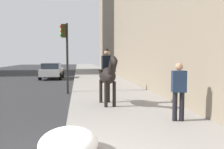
{
  "coord_description": "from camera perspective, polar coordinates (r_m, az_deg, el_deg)",
  "views": [
    {
      "loc": [
        -3.72,
        -0.34,
        1.99
      ],
      "look_at": [
        4.0,
        -1.47,
        1.4
      ],
      "focal_mm": 37.46,
      "sensor_mm": 36.0,
      "label": 1
    }
  ],
  "objects": [
    {
      "name": "mounted_horse_near",
      "position": [
        9.03,
        -1.06,
        0.07
      ],
      "size": [
        2.15,
        0.73,
        2.21
      ],
      "rotation": [
        0.0,
        0.0,
        3.26
      ],
      "color": "black",
      "rests_on": "sidewalk_slab"
    },
    {
      "name": "car_near_lane",
      "position": [
        21.91,
        -14.48,
        0.93
      ],
      "size": [
        3.98,
        1.99,
        1.44
      ],
      "rotation": [
        0.0,
        0.0,
        -0.02
      ],
      "color": "silver",
      "rests_on": "ground"
    },
    {
      "name": "traffic_light_near_curb",
      "position": [
        12.77,
        -11.29,
        6.67
      ],
      "size": [
        0.2,
        0.44,
        3.77
      ],
      "color": "black",
      "rests_on": "ground"
    },
    {
      "name": "snow_pile_near",
      "position": [
        4.65,
        -10.58,
        -16.1
      ],
      "size": [
        1.45,
        1.12,
        0.5
      ],
      "primitive_type": "ellipsoid",
      "color": "white",
      "rests_on": "sidewalk_slab"
    },
    {
      "name": "pedestrian_greeting",
      "position": [
        7.05,
        15.97,
        -3.12
      ],
      "size": [
        0.33,
        0.44,
        1.7
      ],
      "rotation": [
        0.0,
        0.0,
        -0.18
      ],
      "color": "black",
      "rests_on": "sidewalk_slab"
    }
  ]
}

